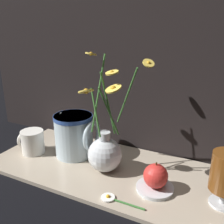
{
  "coord_description": "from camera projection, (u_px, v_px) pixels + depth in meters",
  "views": [
    {
      "loc": [
        0.29,
        -0.61,
        0.43
      ],
      "look_at": [
        -0.01,
        0.0,
        0.2
      ],
      "focal_mm": 40.0,
      "sensor_mm": 36.0,
      "label": 1
    }
  ],
  "objects": [
    {
      "name": "orange_fruit",
      "position": [
        156.0,
        176.0,
        0.66
      ],
      "size": [
        0.07,
        0.07,
        0.07
      ],
      "color": "red",
      "rests_on": "saucer_plate"
    },
    {
      "name": "saucer_plate",
      "position": [
        155.0,
        188.0,
        0.67
      ],
      "size": [
        0.1,
        0.1,
        0.01
      ],
      "color": "silver",
      "rests_on": "shelf"
    },
    {
      "name": "loose_daisy",
      "position": [
        113.0,
        199.0,
        0.63
      ],
      "size": [
        0.12,
        0.04,
        0.01
      ],
      "color": "#336B2D",
      "rests_on": "shelf"
    },
    {
      "name": "ground_plane",
      "position": [
        114.0,
        172.0,
        0.78
      ],
      "size": [
        6.0,
        6.0,
        0.0
      ],
      "primitive_type": "plane",
      "color": "black"
    },
    {
      "name": "ceramic_pitcher",
      "position": [
        75.0,
        134.0,
        0.84
      ],
      "size": [
        0.15,
        0.13,
        0.15
      ],
      "color": "silver",
      "rests_on": "shelf"
    },
    {
      "name": "yellow_mug",
      "position": [
        32.0,
        142.0,
        0.86
      ],
      "size": [
        0.09,
        0.08,
        0.08
      ],
      "color": "silver",
      "rests_on": "shelf"
    },
    {
      "name": "shelf",
      "position": [
        114.0,
        171.0,
        0.77
      ],
      "size": [
        0.79,
        0.33,
        0.01
      ],
      "color": "tan",
      "rests_on": "ground_plane"
    },
    {
      "name": "vase_with_flowers",
      "position": [
        105.0,
        151.0,
        0.75
      ],
      "size": [
        0.18,
        0.19,
        0.35
      ],
      "color": "silver",
      "rests_on": "shelf"
    }
  ]
}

